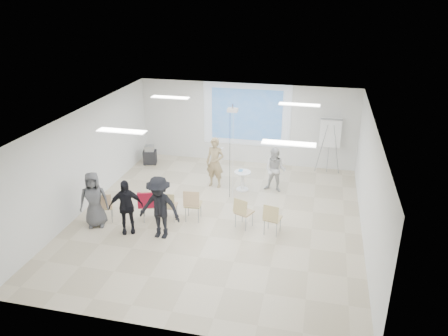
% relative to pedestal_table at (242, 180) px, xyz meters
% --- Properties ---
extents(floor, '(8.00, 9.00, 0.10)m').
position_rel_pedestal_table_xyz_m(floor, '(-0.34, -2.02, -0.42)').
color(floor, beige).
rests_on(floor, ground).
extents(ceiling, '(8.00, 9.00, 0.10)m').
position_rel_pedestal_table_xyz_m(ceiling, '(-0.34, -2.02, 2.68)').
color(ceiling, white).
rests_on(ceiling, wall_back).
extents(wall_back, '(8.00, 0.10, 3.00)m').
position_rel_pedestal_table_xyz_m(wall_back, '(-0.34, 2.53, 1.13)').
color(wall_back, silver).
rests_on(wall_back, floor).
extents(wall_left, '(0.10, 9.00, 3.00)m').
position_rel_pedestal_table_xyz_m(wall_left, '(-4.39, -2.02, 1.13)').
color(wall_left, silver).
rests_on(wall_left, floor).
extents(wall_right, '(0.10, 9.00, 3.00)m').
position_rel_pedestal_table_xyz_m(wall_right, '(3.71, -2.02, 1.13)').
color(wall_right, silver).
rests_on(wall_right, floor).
extents(projection_halo, '(3.20, 0.01, 2.30)m').
position_rel_pedestal_table_xyz_m(projection_halo, '(-0.34, 2.46, 1.48)').
color(projection_halo, silver).
rests_on(projection_halo, wall_back).
extents(projection_image, '(2.60, 0.01, 1.90)m').
position_rel_pedestal_table_xyz_m(projection_image, '(-0.34, 2.45, 1.48)').
color(projection_image, '#3670B9').
rests_on(projection_image, wall_back).
extents(pedestal_table, '(0.55, 0.55, 0.67)m').
position_rel_pedestal_table_xyz_m(pedestal_table, '(0.00, 0.00, 0.00)').
color(pedestal_table, white).
rests_on(pedestal_table, floor).
extents(player_left, '(0.76, 0.58, 1.91)m').
position_rel_pedestal_table_xyz_m(player_left, '(-0.94, 0.11, 0.58)').
color(player_left, tan).
rests_on(player_left, floor).
extents(player_right, '(0.88, 0.75, 1.62)m').
position_rel_pedestal_table_xyz_m(player_right, '(1.03, 0.18, 0.44)').
color(player_right, silver).
rests_on(player_right, floor).
extents(controller_left, '(0.07, 0.14, 0.04)m').
position_rel_pedestal_table_xyz_m(controller_left, '(-0.76, 0.36, 0.88)').
color(controller_left, silver).
rests_on(controller_left, player_left).
extents(controller_right, '(0.05, 0.11, 0.04)m').
position_rel_pedestal_table_xyz_m(controller_right, '(0.85, 0.43, 0.72)').
color(controller_right, white).
rests_on(controller_right, player_right).
extents(chair_far_left, '(0.56, 0.58, 0.89)m').
position_rel_pedestal_table_xyz_m(chair_far_left, '(-3.38, -2.90, 0.15)').
color(chair_far_left, tan).
rests_on(chair_far_left, floor).
extents(chair_left_mid, '(0.59, 0.61, 0.96)m').
position_rel_pedestal_table_xyz_m(chair_left_mid, '(-2.17, -2.57, 0.19)').
color(chair_left_mid, tan).
rests_on(chair_left_mid, floor).
extents(chair_left_inner, '(0.45, 0.48, 0.89)m').
position_rel_pedestal_table_xyz_m(chair_left_inner, '(-1.66, -2.45, 0.15)').
color(chair_left_inner, tan).
rests_on(chair_left_inner, floor).
extents(chair_center, '(0.49, 0.53, 0.97)m').
position_rel_pedestal_table_xyz_m(chair_center, '(-1.00, -2.31, 0.20)').
color(chair_center, tan).
rests_on(chair_center, floor).
extents(chair_right_inner, '(0.57, 0.59, 0.91)m').
position_rel_pedestal_table_xyz_m(chair_right_inner, '(0.45, -2.38, 0.16)').
color(chair_right_inner, tan).
rests_on(chair_right_inner, floor).
extents(chair_right_far, '(0.51, 0.53, 0.91)m').
position_rel_pedestal_table_xyz_m(chair_right_far, '(1.27, -2.54, 0.16)').
color(chair_right_far, tan).
rests_on(chair_right_far, floor).
extents(red_jacket, '(0.48, 0.28, 0.46)m').
position_rel_pedestal_table_xyz_m(red_jacket, '(-2.20, -2.71, 0.35)').
color(red_jacket, '#B51630').
rests_on(red_jacket, chair_left_mid).
extents(laptop, '(0.35, 0.27, 0.03)m').
position_rel_pedestal_table_xyz_m(laptop, '(-1.67, -2.36, 0.10)').
color(laptop, black).
rests_on(laptop, chair_left_inner).
extents(audience_left, '(1.18, 0.99, 1.75)m').
position_rel_pedestal_table_xyz_m(audience_left, '(-2.55, -3.27, 0.50)').
color(audience_left, black).
rests_on(audience_left, floor).
extents(audience_mid, '(1.31, 0.76, 1.97)m').
position_rel_pedestal_table_xyz_m(audience_mid, '(-1.58, -3.31, 0.61)').
color(audience_mid, black).
rests_on(audience_mid, floor).
extents(audience_outer, '(1.02, 0.84, 1.78)m').
position_rel_pedestal_table_xyz_m(audience_outer, '(-3.55, -3.14, 0.52)').
color(audience_outer, '#545559').
rests_on(audience_outer, floor).
extents(flipchart_easel, '(0.86, 0.65, 1.99)m').
position_rel_pedestal_table_xyz_m(flipchart_easel, '(2.68, 2.13, 1.09)').
color(flipchart_easel, gray).
rests_on(flipchart_easel, floor).
extents(av_cart, '(0.57, 0.50, 0.73)m').
position_rel_pedestal_table_xyz_m(av_cart, '(-3.80, 1.47, -0.04)').
color(av_cart, black).
rests_on(av_cart, floor).
extents(ceiling_projector, '(0.30, 0.25, 3.00)m').
position_rel_pedestal_table_xyz_m(ceiling_projector, '(-0.24, -0.53, 2.31)').
color(ceiling_projector, white).
rests_on(ceiling_projector, ceiling).
extents(fluor_panel_nw, '(1.20, 0.30, 0.02)m').
position_rel_pedestal_table_xyz_m(fluor_panel_nw, '(-2.34, -0.02, 2.60)').
color(fluor_panel_nw, white).
rests_on(fluor_panel_nw, ceiling).
extents(fluor_panel_ne, '(1.20, 0.30, 0.02)m').
position_rel_pedestal_table_xyz_m(fluor_panel_ne, '(1.66, -0.02, 2.60)').
color(fluor_panel_ne, white).
rests_on(fluor_panel_ne, ceiling).
extents(fluor_panel_sw, '(1.20, 0.30, 0.02)m').
position_rel_pedestal_table_xyz_m(fluor_panel_sw, '(-2.34, -3.52, 2.60)').
color(fluor_panel_sw, white).
rests_on(fluor_panel_sw, ceiling).
extents(fluor_panel_se, '(1.20, 0.30, 0.02)m').
position_rel_pedestal_table_xyz_m(fluor_panel_se, '(1.66, -3.52, 2.60)').
color(fluor_panel_se, white).
rests_on(fluor_panel_se, ceiling).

